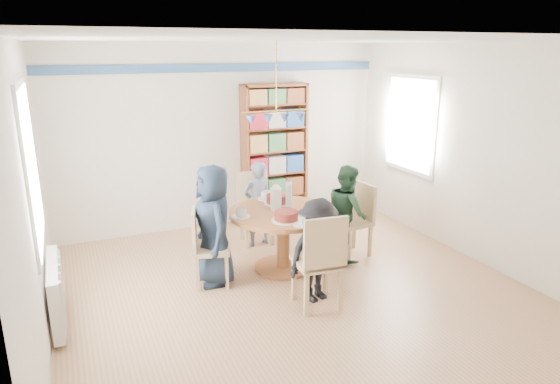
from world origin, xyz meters
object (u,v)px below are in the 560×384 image
chair_left (204,244)px  person_left (214,225)px  person_far (257,204)px  bookshelf (274,155)px  chair_right (357,216)px  chair_far (254,204)px  chair_near (321,258)px  dining_table (283,226)px  person_near (318,250)px  radiator (56,292)px  person_right (347,212)px

chair_left → person_left: person_left is taller
person_far → bookshelf: size_ratio=0.56×
chair_right → chair_far: bearing=136.8°
chair_far → chair_near: size_ratio=0.94×
dining_table → chair_left: 0.99m
person_near → dining_table: bearing=77.8°
chair_right → chair_near: (-1.13, -1.10, 0.05)m
chair_left → bookshelf: size_ratio=0.43×
chair_near → person_left: person_left is taller
dining_table → chair_far: (0.02, 1.03, -0.02)m
person_left → person_near: person_left is taller
radiator → chair_near: chair_near is taller
chair_left → person_right: size_ratio=0.74×
chair_right → person_near: size_ratio=0.84×
chair_left → person_right: person_right is taller
dining_table → bookshelf: bookshelf is taller
chair_left → chair_far: chair_far is taller
person_left → person_near: size_ratio=1.23×
person_left → person_far: size_ratio=1.18×
chair_near → person_right: size_ratio=0.85×
chair_left → chair_right: (2.06, 0.07, 0.02)m
chair_far → person_left: person_left is taller
chair_right → chair_left: bearing=-178.0°
chair_left → person_near: bearing=-39.5°
person_near → chair_near: bearing=-123.1°
person_far → person_near: (0.01, -1.72, -0.02)m
chair_near → person_far: size_ratio=0.88×
radiator → person_right: 3.45m
chair_left → chair_right: size_ratio=0.95×
person_far → chair_left: bearing=35.5°
person_right → chair_far: bearing=49.1°
chair_far → person_left: 1.38m
chair_near → person_far: 1.92m
chair_left → chair_far: 1.46m
radiator → chair_near: 2.61m
chair_near → chair_right: bearing=44.1°
chair_right → bookshelf: bookshelf is taller
chair_left → chair_near: (0.93, -1.03, 0.07)m
chair_near → person_right: person_right is taller
chair_right → chair_near: chair_near is taller
chair_right → chair_far: (-1.05, 0.99, 0.02)m
person_far → person_near: 1.72m
chair_right → chair_far: chair_far is taller
bookshelf → person_near: bearing=-103.5°
chair_right → person_near: 1.39m
person_far → chair_far: bearing=-102.1°
person_left → bookshelf: bearing=140.6°
person_far → bookshelf: bookshelf is taller
chair_left → radiator: bearing=-170.5°
dining_table → bookshelf: bearing=69.9°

